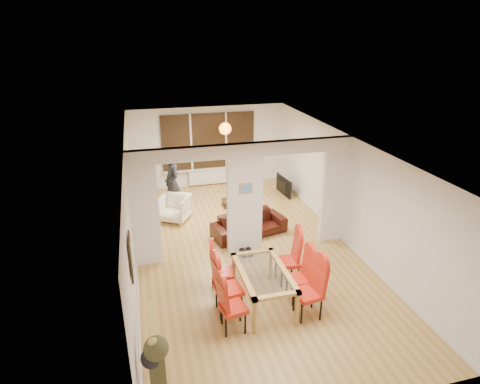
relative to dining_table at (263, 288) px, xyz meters
name	(u,v)px	position (x,y,z in m)	size (l,w,h in m)	color
floor	(244,250)	(0.18, 2.03, -0.36)	(5.00, 9.00, 0.01)	tan
room_walls	(245,199)	(0.18, 2.03, 0.94)	(5.00, 9.00, 2.60)	silver
divider_wall	(245,199)	(0.18, 2.03, 0.94)	(5.00, 0.18, 2.60)	white
bay_window_blinds	(209,141)	(0.18, 6.47, 1.14)	(3.00, 0.08, 1.80)	black
radiator	(210,177)	(0.18, 6.43, -0.06)	(1.40, 0.08, 0.50)	white
pendant_light	(225,129)	(0.48, 5.33, 1.79)	(0.36, 0.36, 0.36)	orange
stair_newel	(154,344)	(-2.07, -1.17, 0.19)	(0.40, 1.20, 1.10)	tan
wall_poster	(131,257)	(-2.29, -0.37, 1.24)	(0.04, 0.52, 0.67)	gray
pillar_photo	(246,188)	(0.18, 1.93, 1.24)	(0.30, 0.03, 0.25)	#4C8CD8
dining_table	(263,288)	(0.00, 0.00, 0.00)	(0.87, 1.55, 0.73)	#B48942
dining_chair_la	(233,304)	(-0.71, -0.52, 0.16)	(0.41, 0.41, 1.04)	red
dining_chair_lb	(229,285)	(-0.68, -0.06, 0.22)	(0.46, 0.46, 1.16)	red
dining_chair_lc	(223,269)	(-0.65, 0.56, 0.17)	(0.42, 0.42, 1.06)	red
dining_chair_ra	(308,290)	(0.67, -0.52, 0.19)	(0.45, 0.45, 1.11)	red
dining_chair_rb	(299,276)	(0.70, -0.02, 0.15)	(0.41, 0.41, 1.04)	red
dining_chair_rc	(288,258)	(0.70, 0.58, 0.19)	(0.44, 0.44, 1.10)	red
sofa	(249,225)	(0.50, 2.75, -0.09)	(1.88, 0.73, 0.55)	black
armchair	(174,208)	(-1.23, 4.07, -0.01)	(0.75, 0.77, 0.70)	#ECE4C8
person	(172,183)	(-1.21, 4.58, 0.52)	(0.42, 0.64, 1.77)	black
television	(281,186)	(2.18, 5.06, -0.08)	(0.13, 0.98, 0.56)	black
coffee_table	(237,202)	(0.65, 4.57, -0.26)	(0.88, 0.44, 0.20)	#342212
bottle	(241,196)	(0.75, 4.47, -0.03)	(0.06, 0.06, 0.25)	#143F19
bowl	(237,198)	(0.65, 4.60, -0.13)	(0.24, 0.24, 0.06)	#342212
shoes	(246,252)	(0.17, 1.81, -0.31)	(0.26, 0.28, 0.11)	black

